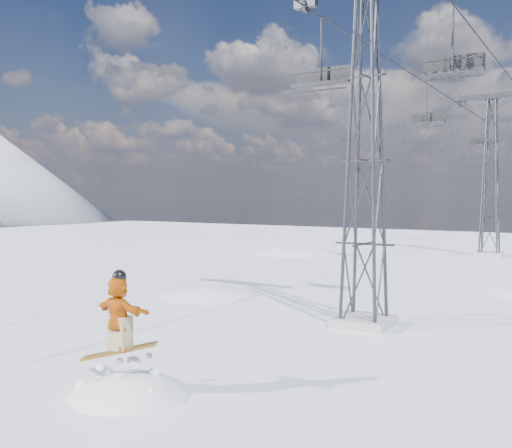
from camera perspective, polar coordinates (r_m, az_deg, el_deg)
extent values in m
plane|color=white|center=(13.21, -5.58, -16.46)|extent=(120.00, 120.00, 0.00)
sphere|color=white|center=(45.16, 3.97, -16.13)|extent=(22.00, 22.00, 22.00)
cube|color=#999999|center=(19.63, 10.70, -9.55)|extent=(1.80, 1.80, 0.30)
cube|color=#2F3137|center=(21.11, 5.00, 21.36)|extent=(0.80, 0.25, 0.50)
cube|color=#999999|center=(43.69, 22.28, -2.80)|extent=(1.80, 1.80, 0.30)
cube|color=#2F3137|center=(44.02, 22.57, 11.73)|extent=(5.00, 0.35, 0.35)
cube|color=#2F3137|center=(44.37, 19.70, 11.45)|extent=(0.80, 0.25, 0.50)
cylinder|color=black|center=(31.44, 14.61, 14.75)|extent=(0.06, 51.00, 0.06)
cylinder|color=black|center=(30.49, 22.84, 14.98)|extent=(0.06, 51.00, 0.06)
cube|color=#BF7E19|center=(12.89, -13.54, -12.26)|extent=(1.60, 1.04, 0.41)
imported|color=#C45608|center=(12.70, -13.59, -8.66)|extent=(1.52, 0.58, 1.61)
cube|color=#99895F|center=(12.80, -13.56, -10.57)|extent=(0.47, 0.37, 0.74)
sphere|color=black|center=(12.57, -13.63, -5.15)|extent=(0.30, 0.30, 0.30)
cylinder|color=black|center=(21.84, 6.54, 16.87)|extent=(0.09, 0.09, 2.42)
cube|color=black|center=(21.58, 6.52, 13.74)|extent=(2.20, 0.50, 0.09)
cube|color=black|center=(21.86, 6.80, 14.48)|extent=(2.20, 0.07, 0.61)
cylinder|color=black|center=(21.28, 6.20, 13.14)|extent=(2.20, 0.07, 0.07)
cylinder|color=black|center=(21.36, 6.14, 14.91)|extent=(2.20, 0.06, 0.06)
cylinder|color=black|center=(21.53, 19.08, 17.15)|extent=(0.08, 0.08, 2.26)
cube|color=black|center=(21.28, 19.03, 14.20)|extent=(2.06, 0.46, 0.08)
cube|color=black|center=(21.56, 19.17, 14.88)|extent=(2.06, 0.06, 0.57)
cylinder|color=black|center=(20.98, 18.86, 13.65)|extent=(2.06, 0.06, 0.06)
cylinder|color=black|center=(21.06, 18.86, 15.32)|extent=(2.06, 0.05, 0.05)
cylinder|color=black|center=(35.56, 16.72, 11.48)|extent=(0.08, 0.08, 2.26)
cube|color=black|center=(35.41, 16.69, 9.67)|extent=(2.06, 0.46, 0.08)
cube|color=black|center=(35.66, 16.79, 10.12)|extent=(2.06, 0.06, 0.57)
cylinder|color=black|center=(35.13, 16.58, 9.30)|extent=(2.06, 0.06, 0.06)
cylinder|color=black|center=(35.16, 16.58, 10.31)|extent=(2.06, 0.05, 0.05)
cylinder|color=black|center=(52.99, 21.64, 8.60)|extent=(0.08, 0.08, 2.17)
cube|color=black|center=(52.89, 21.61, 7.43)|extent=(1.97, 0.44, 0.08)
cube|color=black|center=(53.13, 21.66, 7.73)|extent=(1.97, 0.06, 0.54)
cylinder|color=black|center=(52.63, 21.56, 7.19)|extent=(1.97, 0.06, 0.06)
cylinder|color=black|center=(52.63, 21.57, 7.83)|extent=(1.97, 0.05, 0.05)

